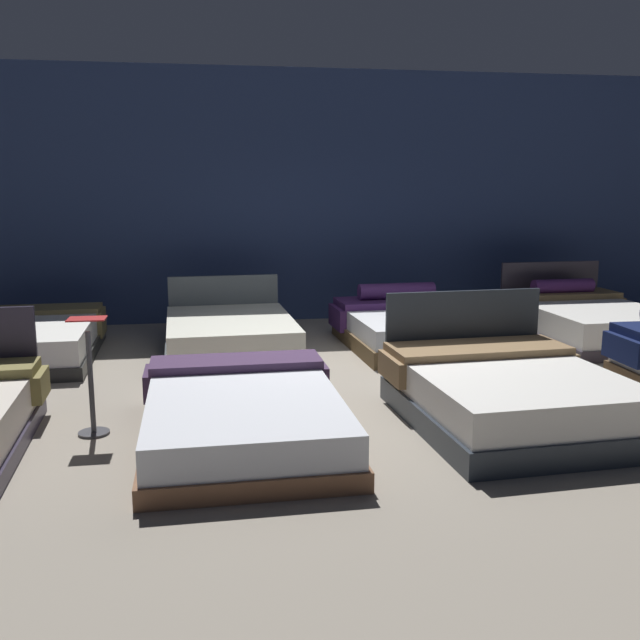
# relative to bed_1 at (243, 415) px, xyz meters

# --- Properties ---
(ground_plane) EXTENTS (18.00, 18.00, 0.02)m
(ground_plane) POSITION_rel_bed_1_xyz_m (1.07, 1.52, -0.20)
(ground_plane) COLOR gray
(showroom_back_wall) EXTENTS (18.00, 0.06, 3.50)m
(showroom_back_wall) POSITION_rel_bed_1_xyz_m (1.07, 4.84, 1.56)
(showroom_back_wall) COLOR navy
(showroom_back_wall) RESTS_ON ground_plane
(bed_1) EXTENTS (1.56, 2.19, 0.45)m
(bed_1) POSITION_rel_bed_1_xyz_m (0.00, 0.00, 0.00)
(bed_1) COLOR brown
(bed_1) RESTS_ON ground_plane
(bed_2) EXTENTS (1.73, 2.04, 0.96)m
(bed_2) POSITION_rel_bed_1_xyz_m (2.13, 0.04, 0.05)
(bed_2) COLOR #282F38
(bed_2) RESTS_ON ground_plane
(bed_4) EXTENTS (1.64, 2.17, 0.46)m
(bed_4) POSITION_rel_bed_1_xyz_m (-2.29, 2.93, 0.01)
(bed_4) COLOR #242523
(bed_4) RESTS_ON ground_plane
(bed_5) EXTENTS (1.56, 2.05, 0.79)m
(bed_5) POSITION_rel_bed_1_xyz_m (-0.00, 2.84, 0.02)
(bed_5) COLOR #535B5F
(bed_5) RESTS_ON ground_plane
(bed_6) EXTENTS (1.68, 2.02, 0.69)m
(bed_6) POSITION_rel_bed_1_xyz_m (2.16, 2.89, 0.03)
(bed_6) COLOR brown
(bed_6) RESTS_ON ground_plane
(bed_7) EXTENTS (1.64, 2.18, 0.88)m
(bed_7) POSITION_rel_bed_1_xyz_m (4.46, 2.89, 0.05)
(bed_7) COLOR #302B34
(bed_7) RESTS_ON ground_plane
(price_sign) EXTENTS (0.28, 0.24, 0.92)m
(price_sign) POSITION_rel_bed_1_xyz_m (-1.15, 0.30, 0.16)
(price_sign) COLOR #3F3F44
(price_sign) RESTS_ON ground_plane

